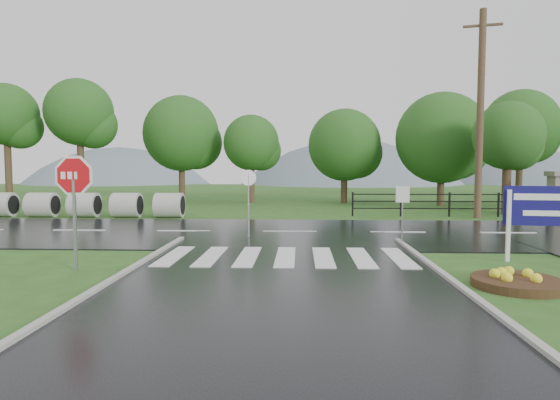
{
  "coord_description": "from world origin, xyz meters",
  "views": [
    {
      "loc": [
        0.38,
        -7.3,
        2.43
      ],
      "look_at": [
        -0.19,
        6.0,
        1.5
      ],
      "focal_mm": 30.0,
      "sensor_mm": 36.0,
      "label": 1
    }
  ],
  "objects": [
    {
      "name": "ground",
      "position": [
        0.0,
        0.0,
        0.0
      ],
      "size": [
        120.0,
        120.0,
        0.0
      ],
      "primitive_type": "plane",
      "color": "#2A561C",
      "rests_on": "ground"
    },
    {
      "name": "main_road",
      "position": [
        0.0,
        10.0,
        0.0
      ],
      "size": [
        90.0,
        8.0,
        0.04
      ],
      "primitive_type": "cube",
      "color": "black",
      "rests_on": "ground"
    },
    {
      "name": "crosswalk",
      "position": [
        0.0,
        5.0,
        0.06
      ],
      "size": [
        6.5,
        2.8,
        0.02
      ],
      "color": "silver",
      "rests_on": "ground"
    },
    {
      "name": "pillar_west",
      "position": [
        13.0,
        16.0,
        1.18
      ],
      "size": [
        1.0,
        1.0,
        2.24
      ],
      "color": "gray",
      "rests_on": "ground"
    },
    {
      "name": "fence_west",
      "position": [
        7.75,
        16.0,
        0.72
      ],
      "size": [
        9.58,
        0.08,
        1.2
      ],
      "color": "black",
      "rests_on": "ground"
    },
    {
      "name": "hills",
      "position": [
        3.49,
        65.0,
        -15.54
      ],
      "size": [
        102.0,
        48.0,
        48.0
      ],
      "color": "slate",
      "rests_on": "ground"
    },
    {
      "name": "treeline",
      "position": [
        1.0,
        24.0,
        0.0
      ],
      "size": [
        83.2,
        5.2,
        10.0
      ],
      "color": "#1E4F18",
      "rests_on": "ground"
    },
    {
      "name": "culvert_pipes",
      "position": [
        -11.19,
        15.0,
        0.6
      ],
      "size": [
        11.8,
        1.2,
        1.2
      ],
      "color": "#9E9B93",
      "rests_on": "ground"
    },
    {
      "name": "stop_sign",
      "position": [
        -4.89,
        3.37,
        1.99
      ],
      "size": [
        1.28,
        0.11,
        2.88
      ],
      "color": "#939399",
      "rests_on": "ground"
    },
    {
      "name": "estate_billboard",
      "position": [
        6.77,
        4.89,
        1.35
      ],
      "size": [
        2.22,
        0.37,
        1.96
      ],
      "color": "silver",
      "rests_on": "ground"
    },
    {
      "name": "flower_bed",
      "position": [
        4.8,
        2.24,
        0.13
      ],
      "size": [
        1.79,
        1.79,
        0.36
      ],
      "color": "#332111",
      "rests_on": "ground"
    },
    {
      "name": "reg_sign_small",
      "position": [
        3.56,
        7.31,
        1.33
      ],
      "size": [
        0.4,
        0.13,
        1.85
      ],
      "color": "#939399",
      "rests_on": "ground"
    },
    {
      "name": "reg_sign_round",
      "position": [
        -1.39,
        8.66,
        1.47
      ],
      "size": [
        0.53,
        0.16,
        2.35
      ],
      "color": "#939399",
      "rests_on": "ground"
    },
    {
      "name": "utility_pole_east",
      "position": [
        8.93,
        15.5,
        5.0
      ],
      "size": [
        1.73,
        0.51,
        9.84
      ],
      "color": "#473523",
      "rests_on": "ground"
    },
    {
      "name": "entrance_tree_left",
      "position": [
        11.13,
        17.5,
        4.04
      ],
      "size": [
        3.52,
        3.52,
        5.84
      ],
      "color": "#3D2B1C",
      "rests_on": "ground"
    }
  ]
}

